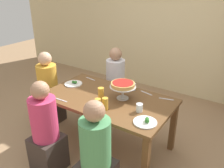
{
  "coord_description": "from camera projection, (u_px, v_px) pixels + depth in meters",
  "views": [
    {
      "loc": [
        1.52,
        -2.19,
        2.12
      ],
      "look_at": [
        0.0,
        0.1,
        0.89
      ],
      "focal_mm": 37.98,
      "sensor_mm": 36.0,
      "label": 1
    }
  ],
  "objects": [
    {
      "name": "salad_plate_near_diner",
      "position": [
        74.0,
        84.0,
        3.37
      ],
      "size": [
        0.25,
        0.25,
        0.06
      ],
      "color": "white",
      "rests_on": "dining_table"
    },
    {
      "name": "beer_glass_amber_tall",
      "position": [
        105.0,
        104.0,
        2.7
      ],
      "size": [
        0.07,
        0.07,
        0.15
      ],
      "primitive_type": "cylinder",
      "color": "gold",
      "rests_on": "dining_table"
    },
    {
      "name": "beer_glass_amber_short",
      "position": [
        98.0,
        105.0,
        2.64
      ],
      "size": [
        0.07,
        0.07,
        0.17
      ],
      "primitive_type": "cylinder",
      "color": "gold",
      "rests_on": "dining_table"
    },
    {
      "name": "cutlery_fork_near",
      "position": [
        146.0,
        93.0,
        3.11
      ],
      "size": [
        0.18,
        0.05,
        0.0
      ],
      "primitive_type": "cube",
      "rotation": [
        0.0,
        0.0,
        2.92
      ],
      "color": "silver",
      "rests_on": "dining_table"
    },
    {
      "name": "diner_head_west",
      "position": [
        49.0,
        93.0,
        3.68
      ],
      "size": [
        0.34,
        0.34,
        1.15
      ],
      "color": "#382D28",
      "rests_on": "ground_plane"
    },
    {
      "name": "dining_table",
      "position": [
        108.0,
        104.0,
        3.03
      ],
      "size": [
        1.63,
        0.93,
        0.74
      ],
      "color": "brown",
      "rests_on": "ground_plane"
    },
    {
      "name": "cutlery_fork_far",
      "position": [
        91.0,
        79.0,
        3.55
      ],
      "size": [
        0.18,
        0.04,
        0.0
      ],
      "primitive_type": "cube",
      "rotation": [
        0.0,
        0.0,
        3.0
      ],
      "color": "silver",
      "rests_on": "dining_table"
    },
    {
      "name": "ground_plane",
      "position": [
        108.0,
        145.0,
        3.3
      ],
      "size": [
        12.0,
        12.0,
        0.0
      ],
      "primitive_type": "plane",
      "color": "#9E7A56"
    },
    {
      "name": "water_glass_clear_near",
      "position": [
        139.0,
        108.0,
        2.66
      ],
      "size": [
        0.07,
        0.07,
        0.1
      ],
      "primitive_type": "cylinder",
      "color": "white",
      "rests_on": "dining_table"
    },
    {
      "name": "diner_far_left",
      "position": [
        115.0,
        87.0,
        3.89
      ],
      "size": [
        0.34,
        0.34,
        1.15
      ],
      "rotation": [
        0.0,
        0.0,
        -1.57
      ],
      "color": "#382D28",
      "rests_on": "ground_plane"
    },
    {
      "name": "cutlery_knife_far",
      "position": [
        166.0,
        99.0,
        2.95
      ],
      "size": [
        0.18,
        0.06,
        0.0
      ],
      "primitive_type": "cube",
      "rotation": [
        0.0,
        0.0,
        3.4
      ],
      "color": "silver",
      "rests_on": "dining_table"
    },
    {
      "name": "water_glass_clear_far",
      "position": [
        133.0,
        87.0,
        3.19
      ],
      "size": [
        0.06,
        0.06,
        0.09
      ],
      "primitive_type": "cylinder",
      "color": "white",
      "rests_on": "dining_table"
    },
    {
      "name": "cutlery_knife_near",
      "position": [
        61.0,
        100.0,
        2.93
      ],
      "size": [
        0.18,
        0.02,
        0.0
      ],
      "primitive_type": "cube",
      "rotation": [
        0.0,
        0.0,
        0.03
      ],
      "color": "silver",
      "rests_on": "dining_table"
    },
    {
      "name": "diner_near_right",
      "position": [
        96.0,
        161.0,
        2.31
      ],
      "size": [
        0.34,
        0.34,
        1.15
      ],
      "rotation": [
        0.0,
        0.0,
        1.57
      ],
      "color": "#382D28",
      "rests_on": "ground_plane"
    },
    {
      "name": "deep_dish_pizza_stand",
      "position": [
        123.0,
        86.0,
        2.9
      ],
      "size": [
        0.33,
        0.33,
        0.22
      ],
      "color": "silver",
      "rests_on": "dining_table"
    },
    {
      "name": "rear_partition",
      "position": [
        174.0,
        21.0,
        4.4
      ],
      "size": [
        8.0,
        0.12,
        2.8
      ],
      "primitive_type": "cube",
      "color": "beige",
      "rests_on": "ground_plane"
    },
    {
      "name": "diner_near_left",
      "position": [
        46.0,
        134.0,
        2.7
      ],
      "size": [
        0.34,
        0.34,
        1.15
      ],
      "rotation": [
        0.0,
        0.0,
        1.57
      ],
      "color": "#382D28",
      "rests_on": "ground_plane"
    },
    {
      "name": "beer_glass_amber_spare",
      "position": [
        101.0,
        94.0,
        2.9
      ],
      "size": [
        0.07,
        0.07,
        0.17
      ],
      "primitive_type": "cylinder",
      "color": "gold",
      "rests_on": "dining_table"
    },
    {
      "name": "salad_plate_far_diner",
      "position": [
        145.0,
        122.0,
        2.47
      ],
      "size": [
        0.25,
        0.25,
        0.06
      ],
      "color": "white",
      "rests_on": "dining_table"
    }
  ]
}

